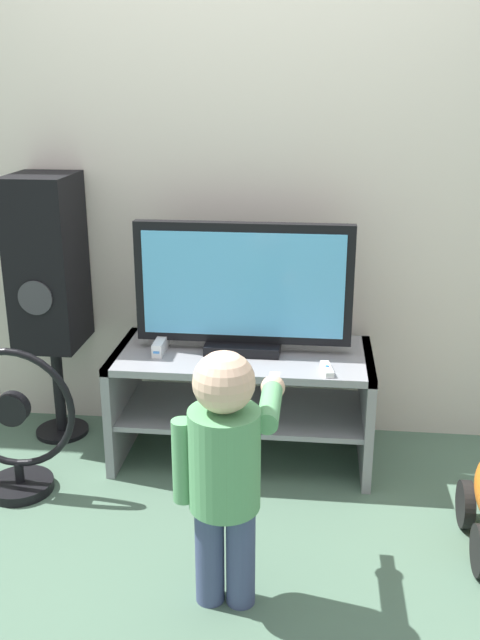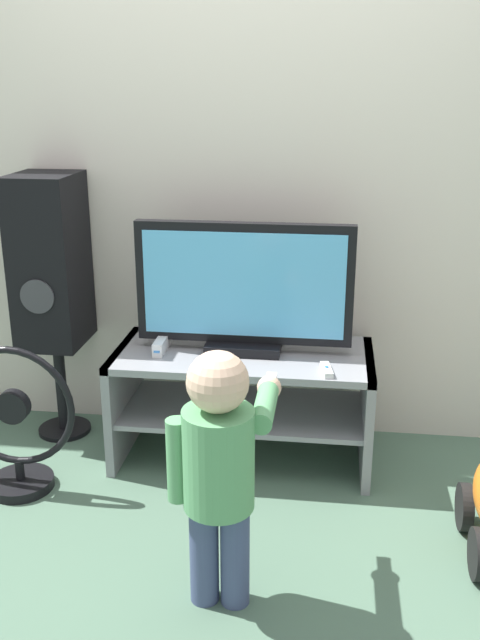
{
  "view_description": "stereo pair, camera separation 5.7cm",
  "coord_description": "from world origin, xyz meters",
  "px_view_note": "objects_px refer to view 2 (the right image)",
  "views": [
    {
      "loc": [
        0.29,
        -2.51,
        1.57
      ],
      "look_at": [
        0.0,
        0.15,
        0.66
      ],
      "focal_mm": 40.0,
      "sensor_mm": 36.0,
      "label": 1
    },
    {
      "loc": [
        0.35,
        -2.5,
        1.57
      ],
      "look_at": [
        0.0,
        0.15,
        0.66
      ],
      "focal_mm": 40.0,
      "sensor_mm": 36.0,
      "label": 2
    }
  ],
  "objects_px": {
    "television": "(244,289)",
    "game_console": "(162,344)",
    "remote_primary": "(327,370)",
    "speaker_tower": "(51,266)",
    "child": "(220,460)",
    "floor_fan": "(15,427)"
  },
  "relations": [
    {
      "from": "child",
      "to": "game_console",
      "type": "bearing_deg",
      "value": 113.72
    },
    {
      "from": "television",
      "to": "remote_primary",
      "type": "bearing_deg",
      "value": -29.73
    },
    {
      "from": "television",
      "to": "game_console",
      "type": "xyz_separation_m",
      "value": [
        -0.34,
        -0.05,
        -0.24
      ]
    },
    {
      "from": "game_console",
      "to": "speaker_tower",
      "type": "distance_m",
      "value": 0.61
    },
    {
      "from": "television",
      "to": "child",
      "type": "distance_m",
      "value": 0.97
    },
    {
      "from": "remote_primary",
      "to": "floor_fan",
      "type": "relative_size",
      "value": 0.22
    },
    {
      "from": "television",
      "to": "remote_primary",
      "type": "relative_size",
      "value": 6.66
    },
    {
      "from": "remote_primary",
      "to": "floor_fan",
      "type": "bearing_deg",
      "value": -170.68
    },
    {
      "from": "game_console",
      "to": "child",
      "type": "relative_size",
      "value": 0.21
    },
    {
      "from": "remote_primary",
      "to": "speaker_tower",
      "type": "relative_size",
      "value": 0.11
    },
    {
      "from": "remote_primary",
      "to": "speaker_tower",
      "type": "xyz_separation_m",
      "value": [
        -1.21,
        0.3,
        0.3
      ]
    },
    {
      "from": "game_console",
      "to": "remote_primary",
      "type": "distance_m",
      "value": 0.71
    },
    {
      "from": "game_console",
      "to": "speaker_tower",
      "type": "height_order",
      "value": "speaker_tower"
    },
    {
      "from": "television",
      "to": "speaker_tower",
      "type": "relative_size",
      "value": 0.75
    },
    {
      "from": "child",
      "to": "speaker_tower",
      "type": "relative_size",
      "value": 0.71
    },
    {
      "from": "television",
      "to": "floor_fan",
      "type": "relative_size",
      "value": 1.46
    },
    {
      "from": "child",
      "to": "floor_fan",
      "type": "xyz_separation_m",
      "value": [
        -0.9,
        0.53,
        -0.23
      ]
    },
    {
      "from": "speaker_tower",
      "to": "child",
      "type": "bearing_deg",
      "value": -48.61
    },
    {
      "from": "child",
      "to": "floor_fan",
      "type": "relative_size",
      "value": 1.38
    },
    {
      "from": "child",
      "to": "floor_fan",
      "type": "distance_m",
      "value": 1.07
    },
    {
      "from": "television",
      "to": "speaker_tower",
      "type": "distance_m",
      "value": 0.87
    },
    {
      "from": "game_console",
      "to": "remote_primary",
      "type": "height_order",
      "value": "game_console"
    }
  ]
}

